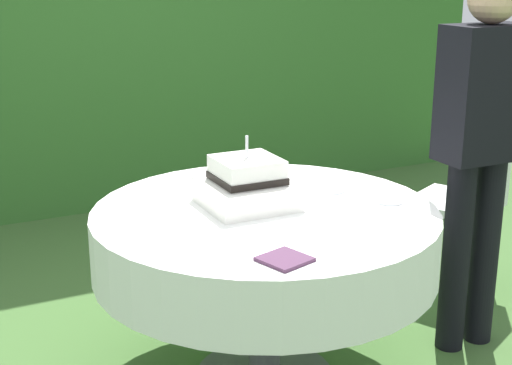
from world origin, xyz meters
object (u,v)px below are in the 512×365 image
object	(u,v)px
cake_table	(265,240)
napkin_stack	(285,259)
standing_person	(481,141)
garden_chair	(471,193)
wedding_cake	(247,185)
serving_plate_far	(389,201)
serving_plate_near	(329,189)

from	to	relation	value
cake_table	napkin_stack	distance (m)	0.53
standing_person	garden_chair	bearing A→B (deg)	48.86
wedding_cake	serving_plate_far	xyz separation A→B (m)	(0.52, -0.21, -0.08)
cake_table	wedding_cake	bearing A→B (deg)	117.87
cake_table	standing_person	bearing A→B (deg)	-8.20
cake_table	napkin_stack	xyz separation A→B (m)	(-0.18, -0.48, 0.13)
serving_plate_near	napkin_stack	distance (m)	0.78
standing_person	serving_plate_far	bearing A→B (deg)	-179.33
cake_table	serving_plate_near	bearing A→B (deg)	15.89
garden_chair	standing_person	size ratio (longest dim) A/B	0.56
serving_plate_near	garden_chair	distance (m)	0.97
serving_plate_far	garden_chair	bearing A→B (deg)	26.87
cake_table	garden_chair	xyz separation A→B (m)	(1.28, 0.27, -0.06)
wedding_cake	cake_table	bearing A→B (deg)	-62.13
serving_plate_far	napkin_stack	world-z (taller)	same
serving_plate_far	standing_person	distance (m)	0.49
standing_person	cake_table	bearing A→B (deg)	171.80
serving_plate_near	serving_plate_far	world-z (taller)	same
serving_plate_far	serving_plate_near	bearing A→B (deg)	118.43
napkin_stack	standing_person	distance (m)	1.18
serving_plate_near	napkin_stack	xyz separation A→B (m)	(-0.53, -0.58, 0.00)
cake_table	serving_plate_near	xyz separation A→B (m)	(0.35, 0.10, 0.13)
wedding_cake	standing_person	size ratio (longest dim) A/B	0.21
cake_table	napkin_stack	size ratio (longest dim) A/B	9.43
napkin_stack	wedding_cake	bearing A→B (deg)	76.03
cake_table	wedding_cake	world-z (taller)	wedding_cake
napkin_stack	garden_chair	world-z (taller)	garden_chair
napkin_stack	cake_table	bearing A→B (deg)	69.82
wedding_cake	garden_chair	size ratio (longest dim) A/B	0.38
wedding_cake	napkin_stack	size ratio (longest dim) A/B	2.37
wedding_cake	serving_plate_far	size ratio (longest dim) A/B	3.06
wedding_cake	standing_person	bearing A→B (deg)	-12.09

